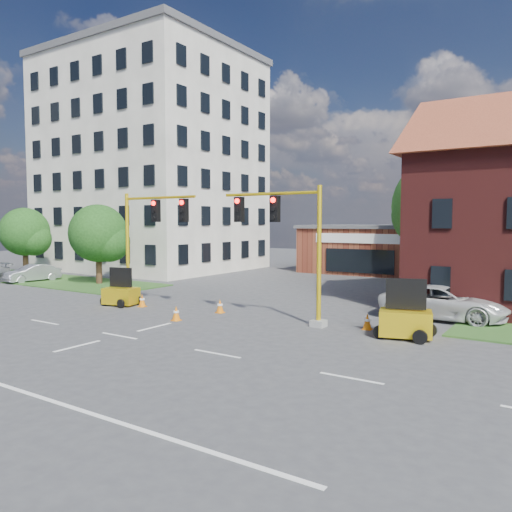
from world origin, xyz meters
name	(u,v)px	position (x,y,z in m)	size (l,w,h in m)	color
ground	(119,336)	(0.00, 0.00, 0.00)	(120.00, 120.00, 0.00)	#3D3D40
grass_verge_nw	(44,279)	(-20.00, 10.00, 0.04)	(22.00, 6.00, 0.08)	#315A21
lane_markings	(54,352)	(0.00, -3.00, 0.01)	(60.00, 36.00, 0.01)	white
office_block	(151,163)	(-20.00, 21.90, 10.31)	(18.40, 15.40, 20.60)	#BAB3A3
brick_shop	(376,249)	(0.00, 29.98, 2.16)	(12.40, 8.40, 4.30)	maroon
tree_large	(450,209)	(6.91, 27.08, 5.56)	(8.37, 7.97, 9.79)	#392314
tree_nw_front	(101,236)	(-13.79, 10.58, 3.59)	(4.43, 4.22, 5.87)	#392314
tree_nw_rear	(27,234)	(-23.79, 11.08, 3.58)	(4.28, 4.07, 5.78)	#392314
signal_mast_west	(148,234)	(-4.36, 6.00, 3.92)	(5.30, 0.60, 6.20)	gray
signal_mast_east	(286,237)	(4.36, 6.00, 3.92)	(5.30, 0.60, 6.20)	gray
trailer_west	(121,294)	(-5.61, 5.11, 0.63)	(1.98, 1.55, 2.00)	yellow
trailer_east	(405,320)	(9.82, 5.98, 0.71)	(2.29, 1.84, 2.27)	yellow
cone_a	(142,301)	(-4.28, 5.39, 0.34)	(0.40, 0.40, 0.70)	orange
cone_b	(220,306)	(0.35, 6.28, 0.34)	(0.40, 0.40, 0.70)	orange
cone_c	(176,313)	(-0.17, 3.59, 0.34)	(0.40, 0.40, 0.70)	orange
cone_d	(367,322)	(8.00, 6.62, 0.34)	(0.40, 0.40, 0.70)	orange
pickup_white	(443,303)	(10.20, 10.72, 0.80)	(2.66, 5.77, 1.60)	silver
sedan_silver_front	(32,273)	(-19.55, 8.76, 0.67)	(1.41, 4.06, 1.34)	#A6A9AD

